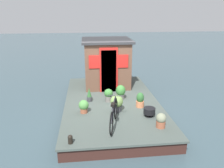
# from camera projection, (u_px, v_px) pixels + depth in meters

# --- Properties ---
(ground_plane) EXTENTS (60.00, 60.00, 0.00)m
(ground_plane) POSITION_uv_depth(u_px,v_px,m) (111.00, 111.00, 8.53)
(ground_plane) COLOR #384C54
(houseboat_deck) EXTENTS (5.93, 3.37, 0.41)m
(houseboat_deck) POSITION_uv_depth(u_px,v_px,m) (111.00, 105.00, 8.46)
(houseboat_deck) COLOR #424C47
(houseboat_deck) RESTS_ON ground_plane
(houseboat_cabin) EXTENTS (2.00, 2.06, 2.01)m
(houseboat_cabin) POSITION_uv_depth(u_px,v_px,m) (107.00, 62.00, 9.83)
(houseboat_cabin) COLOR brown
(houseboat_cabin) RESTS_ON houseboat_deck
(bicycle) EXTENTS (1.59, 0.55, 0.77)m
(bicycle) POSITION_uv_depth(u_px,v_px,m) (114.00, 114.00, 6.47)
(bicycle) COLOR black
(bicycle) RESTS_ON houseboat_deck
(potted_plant_thyme) EXTENTS (0.18, 0.18, 0.52)m
(potted_plant_thyme) POSITION_uv_depth(u_px,v_px,m) (89.00, 95.00, 8.23)
(potted_plant_thyme) COLOR #38383D
(potted_plant_thyme) RESTS_ON houseboat_deck
(potted_plant_sage) EXTENTS (0.31, 0.31, 0.48)m
(potted_plant_sage) POSITION_uv_depth(u_px,v_px,m) (109.00, 95.00, 8.22)
(potted_plant_sage) COLOR slate
(potted_plant_sage) RESTS_ON houseboat_deck
(potted_plant_fern) EXTENTS (0.33, 0.33, 0.43)m
(potted_plant_fern) POSITION_uv_depth(u_px,v_px,m) (84.00, 106.00, 7.32)
(potted_plant_fern) COLOR #935138
(potted_plant_fern) RESTS_ON houseboat_deck
(potted_plant_succulent) EXTENTS (0.29, 0.29, 0.43)m
(potted_plant_succulent) POSITION_uv_depth(u_px,v_px,m) (161.00, 120.00, 6.42)
(potted_plant_succulent) COLOR #935138
(potted_plant_succulent) RESTS_ON houseboat_deck
(potted_plant_basil) EXTENTS (0.36, 0.36, 0.54)m
(potted_plant_basil) POSITION_uv_depth(u_px,v_px,m) (121.00, 92.00, 8.44)
(potted_plant_basil) COLOR slate
(potted_plant_basil) RESTS_ON houseboat_deck
(potted_plant_ivy) EXTENTS (0.42, 0.42, 0.56)m
(potted_plant_ivy) POSITION_uv_depth(u_px,v_px,m) (117.00, 103.00, 7.42)
(potted_plant_ivy) COLOR #38383D
(potted_plant_ivy) RESTS_ON houseboat_deck
(potted_plant_lavender) EXTENTS (0.27, 0.27, 0.52)m
(potted_plant_lavender) POSITION_uv_depth(u_px,v_px,m) (140.00, 100.00, 7.76)
(potted_plant_lavender) COLOR #C6754C
(potted_plant_lavender) RESTS_ON houseboat_deck
(charcoal_grill) EXTENTS (0.37, 0.37, 0.28)m
(charcoal_grill) POSITION_uv_depth(u_px,v_px,m) (149.00, 111.00, 7.09)
(charcoal_grill) COLOR black
(charcoal_grill) RESTS_ON houseboat_deck
(mooring_bollard) EXTENTS (0.12, 0.12, 0.23)m
(mooring_bollard) POSITION_uv_depth(u_px,v_px,m) (70.00, 139.00, 5.66)
(mooring_bollard) COLOR black
(mooring_bollard) RESTS_ON houseboat_deck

